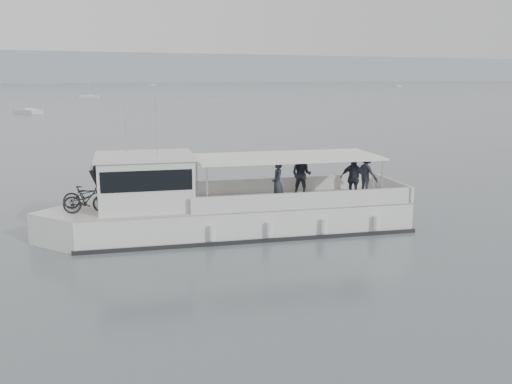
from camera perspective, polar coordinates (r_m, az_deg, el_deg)
name	(u,v)px	position (r m, az deg, el deg)	size (l,w,h in m)	color
ground	(162,229)	(24.14, -9.39, -3.70)	(1400.00, 1400.00, 0.00)	#505B5E
tour_boat	(213,208)	(23.07, -4.31, -1.62)	(15.14, 6.49, 6.33)	silver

